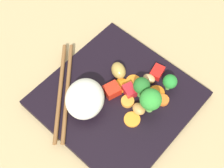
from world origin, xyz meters
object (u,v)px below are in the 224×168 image
(carrot_slice_4, at_px, (134,82))
(chopstick_pair, at_px, (64,91))
(broccoli_floret_1, at_px, (170,82))
(rice_mound, at_px, (85,99))
(square_plate, at_px, (117,98))

(carrot_slice_4, xyz_separation_m, chopstick_pair, (0.11, -0.08, 0.00))
(carrot_slice_4, bearing_deg, broccoli_floret_1, 123.30)
(rice_mound, bearing_deg, square_plate, 153.49)
(rice_mound, xyz_separation_m, chopstick_pair, (0.01, -0.06, -0.03))
(rice_mound, relative_size, broccoli_floret_1, 1.98)
(broccoli_floret_1, bearing_deg, carrot_slice_4, -56.70)
(rice_mound, relative_size, carrot_slice_4, 2.68)
(square_plate, xyz_separation_m, rice_mound, (0.06, -0.03, 0.04))
(rice_mound, bearing_deg, carrot_slice_4, 164.75)
(square_plate, relative_size, carrot_slice_4, 8.95)
(square_plate, distance_m, carrot_slice_4, 0.05)
(chopstick_pair, bearing_deg, carrot_slice_4, 99.13)
(rice_mound, distance_m, carrot_slice_4, 0.11)
(broccoli_floret_1, distance_m, carrot_slice_4, 0.07)
(broccoli_floret_1, bearing_deg, square_plate, -34.26)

